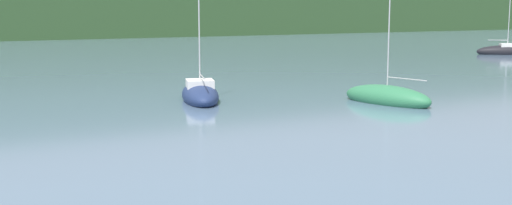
# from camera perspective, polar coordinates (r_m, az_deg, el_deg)

# --- Properties ---
(sailboat_far_1) EXTENTS (6.18, 5.08, 8.15)m
(sailboat_far_1) POSITION_cam_1_polar(r_m,az_deg,el_deg) (73.71, 21.52, 4.28)
(sailboat_far_1) COLOR black
(sailboat_far_1) RESTS_ON ground_plane
(sailboat_far_5) EXTENTS (3.67, 6.04, 7.64)m
(sailboat_far_5) POSITION_cam_1_polar(r_m,az_deg,el_deg) (34.11, -5.02, 0.73)
(sailboat_far_5) COLOR navy
(sailboat_far_5) RESTS_ON ground_plane
(sailboat_mid_6) EXTENTS (2.80, 5.53, 6.96)m
(sailboat_mid_6) POSITION_cam_1_polar(r_m,az_deg,el_deg) (33.75, 11.61, 0.44)
(sailboat_mid_6) COLOR #2D754C
(sailboat_mid_6) RESTS_ON ground_plane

